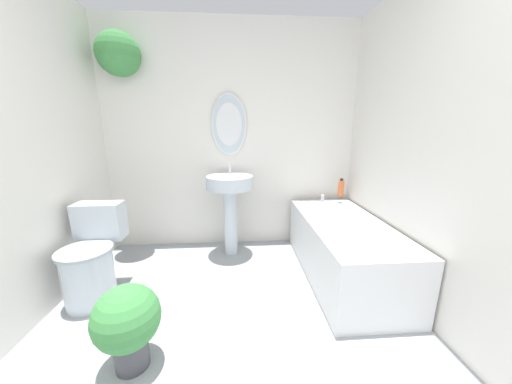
# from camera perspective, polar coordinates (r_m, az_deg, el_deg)

# --- Properties ---
(wall_back) EXTENTS (2.80, 0.40, 2.40)m
(wall_back) POSITION_cam_1_polar(r_m,az_deg,el_deg) (2.86, -8.40, 13.79)
(wall_back) COLOR silver
(wall_back) RESTS_ON ground_plane
(wall_right) EXTENTS (0.06, 2.66, 2.40)m
(wall_right) POSITION_cam_1_polar(r_m,az_deg,el_deg) (2.05, 36.16, 8.20)
(wall_right) COLOR silver
(wall_right) RESTS_ON ground_plane
(toilet) EXTENTS (0.38, 0.54, 0.72)m
(toilet) POSITION_cam_1_polar(r_m,az_deg,el_deg) (2.42, -32.65, -12.71)
(toilet) COLOR silver
(toilet) RESTS_ON ground_plane
(pedestal_sink) EXTENTS (0.47, 0.47, 0.95)m
(pedestal_sink) POSITION_cam_1_polar(r_m,az_deg,el_deg) (2.65, -5.80, -0.67)
(pedestal_sink) COLOR silver
(pedestal_sink) RESTS_ON ground_plane
(bathtub) EXTENTS (0.66, 1.45, 0.60)m
(bathtub) POSITION_cam_1_polar(r_m,az_deg,el_deg) (2.49, 18.74, -11.50)
(bathtub) COLOR silver
(bathtub) RESTS_ON ground_plane
(shampoo_bottle) EXTENTS (0.06, 0.06, 0.19)m
(shampoo_bottle) POSITION_cam_1_polar(r_m,az_deg,el_deg) (2.94, 18.37, 0.87)
(shampoo_bottle) COLOR #DB6633
(shampoo_bottle) RESTS_ON bathtub
(potted_plant) EXTENTS (0.35, 0.35, 0.49)m
(potted_plant) POSITION_cam_1_polar(r_m,az_deg,el_deg) (1.71, -26.67, -24.32)
(potted_plant) COLOR #47474C
(potted_plant) RESTS_ON ground_plane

